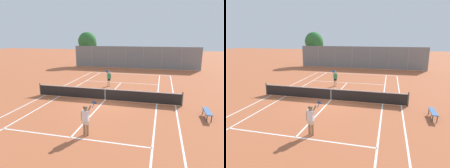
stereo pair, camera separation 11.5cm
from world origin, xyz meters
The scene contains 10 objects.
ground_plane centered at (0.00, 0.00, 0.00)m, with size 120.00×120.00×0.00m, color #B25B38.
court_line_markings centered at (0.00, 0.00, 0.00)m, with size 11.10×23.90×0.01m.
tennis_net centered at (0.00, 0.00, 0.51)m, with size 12.00×0.10×1.07m.
player_near_side centered at (0.68, -5.95, 0.93)m, with size 0.73×0.72×1.77m.
player_far_left centered at (-0.88, 4.47, 0.93)m, with size 0.44×0.89×1.77m.
loose_tennis_ball_1 centered at (-4.45, -1.19, 0.03)m, with size 0.07×0.07×0.07m, color #D1DB33.
loose_tennis_ball_2 centered at (1.53, 6.07, 0.03)m, with size 0.07×0.07×0.07m, color #D1DB33.
courtside_bench centered at (7.31, -1.94, 0.41)m, with size 0.36×1.50×0.47m.
back_fence centered at (0.00, 16.86, 1.75)m, with size 20.10×0.08×3.51m.
tree_behind_left centered at (-8.53, 18.84, 4.08)m, with size 3.22×3.22×5.79m.
Camera 2 is at (4.45, -14.90, 5.07)m, focal length 32.00 mm.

